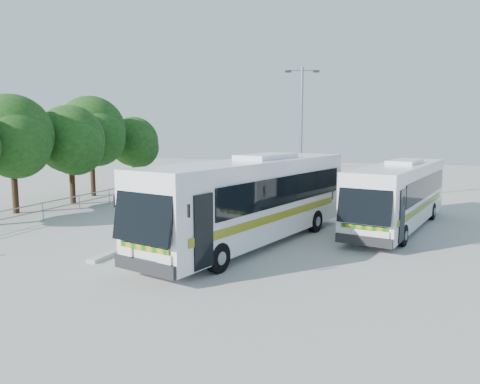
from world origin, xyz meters
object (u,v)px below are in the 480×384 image
at_px(tree_far_e, 134,142).
at_px(coach_main, 253,198).
at_px(tree_far_d, 92,131).
at_px(lamppost, 301,130).
at_px(tree_far_b, 12,135).
at_px(tree_far_c, 71,139).
at_px(coach_adjacent, 399,194).

height_order(tree_far_e, coach_main, tree_far_e).
distance_m(tree_far_d, lamppost, 15.35).
xyz_separation_m(tree_far_b, lamppost, (15.02, 8.67, 0.30)).
xyz_separation_m(tree_far_b, coach_main, (15.40, -2.26, -2.58)).
height_order(tree_far_c, coach_adjacent, tree_far_c).
relative_size(tree_far_b, tree_far_e, 1.17).
distance_m(tree_far_c, tree_far_e, 8.22).
bearing_deg(coach_adjacent, tree_far_b, -159.29).
height_order(tree_far_e, lamppost, lamppost).
height_order(tree_far_b, coach_adjacent, tree_far_b).
xyz_separation_m(coach_adjacent, lamppost, (-6.19, 5.37, 3.12)).
relative_size(coach_adjacent, lamppost, 1.33).
relative_size(tree_far_b, tree_far_c, 1.07).
distance_m(tree_far_b, tree_far_d, 7.61).
xyz_separation_m(tree_far_c, coach_main, (14.51, -6.16, -2.27)).
distance_m(tree_far_b, coach_adjacent, 21.64).
distance_m(tree_far_c, tree_far_d, 3.93).
distance_m(tree_far_b, tree_far_e, 12.13).
bearing_deg(coach_adjacent, tree_far_e, 168.95).
height_order(tree_far_b, tree_far_d, tree_far_d).
height_order(tree_far_c, tree_far_d, tree_far_d).
height_order(tree_far_d, lamppost, lamppost).
bearing_deg(tree_far_e, tree_far_d, -98.63).
xyz_separation_m(tree_far_c, tree_far_e, (-0.51, 8.20, -0.37)).
relative_size(coach_main, lamppost, 1.51).
height_order(coach_main, coach_adjacent, coach_main).
bearing_deg(lamppost, tree_far_b, -168.78).
relative_size(tree_far_c, tree_far_d, 0.88).
height_order(tree_far_c, lamppost, lamppost).
relative_size(tree_far_d, lamppost, 0.83).
bearing_deg(tree_far_b, tree_far_e, 88.17).
distance_m(tree_far_b, lamppost, 17.34).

